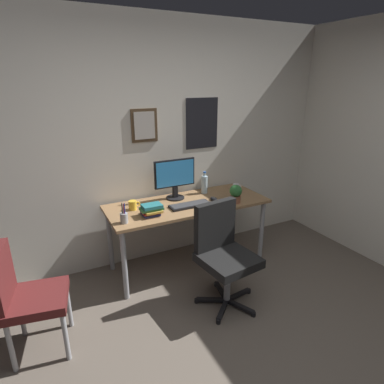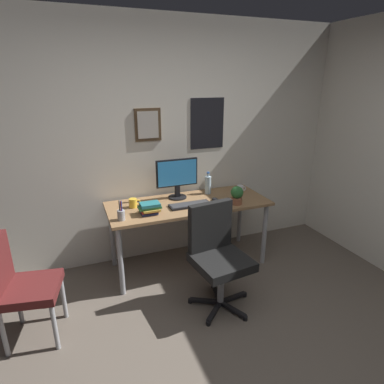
{
  "view_description": "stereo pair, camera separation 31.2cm",
  "coord_description": "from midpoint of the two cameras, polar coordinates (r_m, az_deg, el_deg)",
  "views": [
    {
      "loc": [
        -1.22,
        -1.13,
        1.98
      ],
      "look_at": [
        0.18,
        1.63,
        0.89
      ],
      "focal_mm": 30.22,
      "sensor_mm": 36.0,
      "label": 1
    },
    {
      "loc": [
        -0.93,
        -1.26,
        1.98
      ],
      "look_at": [
        0.18,
        1.63,
        0.89
      ],
      "focal_mm": 30.22,
      "sensor_mm": 36.0,
      "label": 2
    }
  ],
  "objects": [
    {
      "name": "coffee_mug_far",
      "position": [
        3.3,
        -7.69,
        -1.99
      ],
      "size": [
        0.12,
        0.08,
        0.09
      ],
      "color": "yellow",
      "rests_on": "desk"
    },
    {
      "name": "wall_back",
      "position": [
        3.58,
        -3.23,
        8.41
      ],
      "size": [
        4.4,
        0.1,
        2.6
      ],
      "color": "silver",
      "rests_on": "ground_plane"
    },
    {
      "name": "keyboard",
      "position": [
        3.31,
        2.33,
        -2.33
      ],
      "size": [
        0.43,
        0.15,
        0.03
      ],
      "color": "black",
      "rests_on": "desk"
    },
    {
      "name": "potted_plant",
      "position": [
        3.39,
        10.55,
        -0.51
      ],
      "size": [
        0.13,
        0.13,
        0.2
      ],
      "color": "brown",
      "rests_on": "desk"
    },
    {
      "name": "side_chair",
      "position": [
        2.81,
        -25.26,
        -14.47
      ],
      "size": [
        0.49,
        0.49,
        0.88
      ],
      "color": "#591E1E",
      "rests_on": "ground_plane"
    },
    {
      "name": "computer_mouse",
      "position": [
        3.46,
        6.71,
        -1.41
      ],
      "size": [
        0.06,
        0.11,
        0.04
      ],
      "color": "black",
      "rests_on": "desk"
    },
    {
      "name": "office_chair",
      "position": [
        2.94,
        7.53,
        -10.39
      ],
      "size": [
        0.57,
        0.57,
        0.95
      ],
      "color": "black",
      "rests_on": "ground_plane"
    },
    {
      "name": "pen_cup",
      "position": [
        3.01,
        -9.52,
        -4.01
      ],
      "size": [
        0.07,
        0.07,
        0.2
      ],
      "color": "#9EA0A5",
      "rests_on": "desk"
    },
    {
      "name": "water_bottle",
      "position": [
        3.66,
        5.28,
        1.28
      ],
      "size": [
        0.07,
        0.07,
        0.25
      ],
      "color": "silver",
      "rests_on": "desk"
    },
    {
      "name": "desk",
      "position": [
        3.44,
        2.0,
        -3.12
      ],
      "size": [
        1.7,
        0.68,
        0.74
      ],
      "color": "#936D47",
      "rests_on": "ground_plane"
    },
    {
      "name": "monitor",
      "position": [
        3.47,
        -0.08,
        2.66
      ],
      "size": [
        0.46,
        0.2,
        0.43
      ],
      "color": "black",
      "rests_on": "desk"
    },
    {
      "name": "book_stack_left",
      "position": [
        3.12,
        -4.67,
        -2.92
      ],
      "size": [
        0.22,
        0.19,
        0.11
      ],
      "color": "navy",
      "rests_on": "desk"
    },
    {
      "name": "coffee_mug_near",
      "position": [
        3.72,
        10.9,
        0.39
      ],
      "size": [
        0.11,
        0.08,
        0.1
      ],
      "color": "white",
      "rests_on": "desk"
    }
  ]
}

